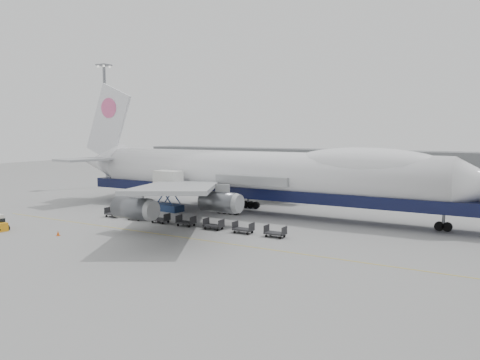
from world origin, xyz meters
The scene contains 14 objects.
ground centered at (0.00, 0.00, 0.00)m, with size 260.00×260.00×0.00m, color gray.
apron_line centered at (0.00, -6.00, 0.01)m, with size 60.00×0.15×0.01m, color gold.
hangar centered at (-10.00, 70.00, 3.50)m, with size 110.00×8.00×7.00m, color slate.
floodlight_mast centered at (-42.00, 24.00, 14.27)m, with size 2.40×2.40×25.43m.
airliner centered at (0.64, 12.00, 5.62)m, with size 67.00×55.30×19.98m.
catering_truck centered at (-12.04, 6.95, 3.42)m, with size 4.59×3.37×5.97m.
traffic_cone centered at (-12.47, -12.36, 0.26)m, with size 0.38×0.38×0.56m.
dolly_0 centered at (-15.41, -0.78, 0.53)m, with size 2.30×1.35×1.30m.
dolly_1 centered at (-11.31, -0.78, 0.53)m, with size 2.30×1.35×1.30m.
dolly_2 centered at (-7.22, -0.78, 0.53)m, with size 2.30×1.35×1.30m.
dolly_3 centered at (-3.12, -0.78, 0.53)m, with size 2.30×1.35×1.30m.
dolly_4 centered at (0.97, -0.78, 0.53)m, with size 2.30×1.35×1.30m.
dolly_5 centered at (5.07, -0.78, 0.53)m, with size 2.30×1.35×1.30m.
dolly_6 centered at (9.16, -0.78, 0.53)m, with size 2.30×1.35×1.30m.
Camera 1 is at (31.25, -47.06, 11.79)m, focal length 35.00 mm.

